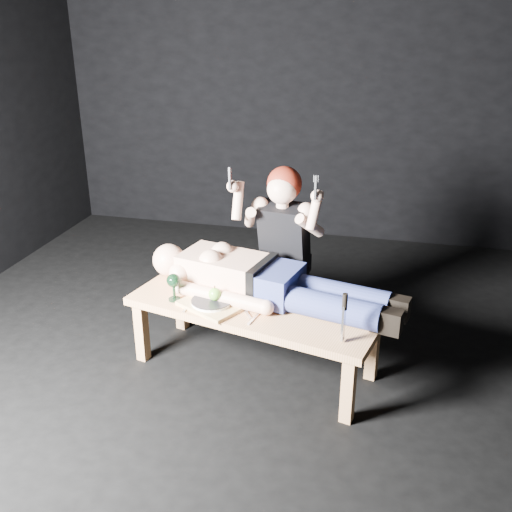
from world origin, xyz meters
The scene contains 13 objects.
ground centered at (0.00, 0.00, 0.00)m, with size 5.00×5.00×0.00m, color black.
back_wall centered at (0.00, 2.50, 1.50)m, with size 5.00×5.00×0.00m, color black.
table centered at (-0.04, 0.02, 0.23)m, with size 1.53×0.57×0.45m, color tan.
lying_man centered at (0.04, 0.13, 0.59)m, with size 1.61×0.49×0.28m, color #E2AB8D, non-canonical shape.
kneeling_woman centered at (0.07, 0.54, 0.62)m, with size 0.66×0.74×1.24m, color black, non-canonical shape.
serving_tray centered at (-0.28, -0.06, 0.46)m, with size 0.36×0.26×0.02m, color tan.
plate centered at (-0.28, -0.06, 0.48)m, with size 0.24×0.24×0.02m, color white.
apple centered at (-0.26, -0.05, 0.53)m, with size 0.08×0.08×0.08m, color green.
goblet centered at (-0.53, -0.03, 0.54)m, with size 0.08×0.08×0.18m, color black, non-canonical shape.
fork_flat centered at (-0.42, -0.09, 0.45)m, with size 0.01×0.16×0.01m, color #B2B2B7.
knife_flat centered at (0.01, -0.15, 0.45)m, with size 0.01×0.16×0.01m, color #B2B2B7.
spoon_flat centered at (-0.06, -0.09, 0.45)m, with size 0.01×0.16×0.01m, color #B2B2B7.
carving_knife centered at (0.53, -0.28, 0.59)m, with size 0.04×0.04×0.29m, color #B2B2B7, non-canonical shape.
Camera 1 is at (0.72, -3.04, 2.10)m, focal length 41.13 mm.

